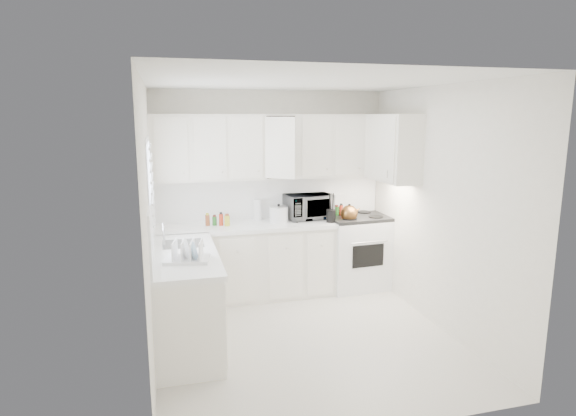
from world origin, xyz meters
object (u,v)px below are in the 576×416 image
object	(u,v)px
tea_kettle	(349,212)
rice_cooker	(279,213)
microwave	(308,204)
utensil_crock	(331,207)
stove	(356,241)
dish_rack	(187,249)

from	to	relation	value
tea_kettle	rice_cooker	xyz separation A→B (m)	(-0.89, 0.17, 0.00)
microwave	rice_cooker	world-z (taller)	microwave
microwave	utensil_crock	xyz separation A→B (m)	(0.21, -0.29, -0.00)
stove	microwave	world-z (taller)	microwave
microwave	utensil_crock	size ratio (longest dim) A/B	1.50
stove	utensil_crock	distance (m)	0.69
tea_kettle	utensil_crock	distance (m)	0.26
stove	dish_rack	world-z (taller)	stove
microwave	utensil_crock	distance (m)	0.36
tea_kettle	utensil_crock	size ratio (longest dim) A/B	0.69
microwave	rice_cooker	xyz separation A→B (m)	(-0.43, -0.11, -0.08)
stove	dish_rack	xyz separation A→B (m)	(-2.29, -1.38, 0.44)
stove	tea_kettle	distance (m)	0.50
rice_cooker	utensil_crock	xyz separation A→B (m)	(0.64, -0.18, 0.08)
stove	microwave	xyz separation A→B (m)	(-0.64, 0.12, 0.52)
stove	rice_cooker	xyz separation A→B (m)	(-1.07, 0.01, 0.44)
rice_cooker	dish_rack	xyz separation A→B (m)	(-1.22, -1.39, -0.01)
stove	tea_kettle	xyz separation A→B (m)	(-0.18, -0.16, 0.44)
stove	microwave	bearing A→B (deg)	165.31
rice_cooker	utensil_crock	bearing A→B (deg)	3.06
tea_kettle	microwave	xyz separation A→B (m)	(-0.46, 0.28, 0.08)
tea_kettle	rice_cooker	bearing A→B (deg)	176.20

